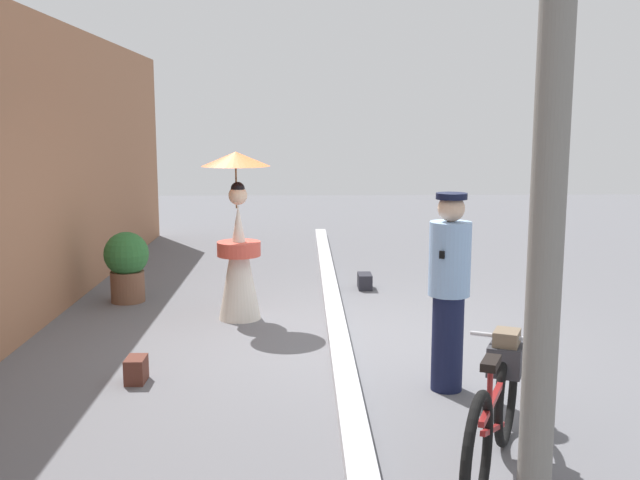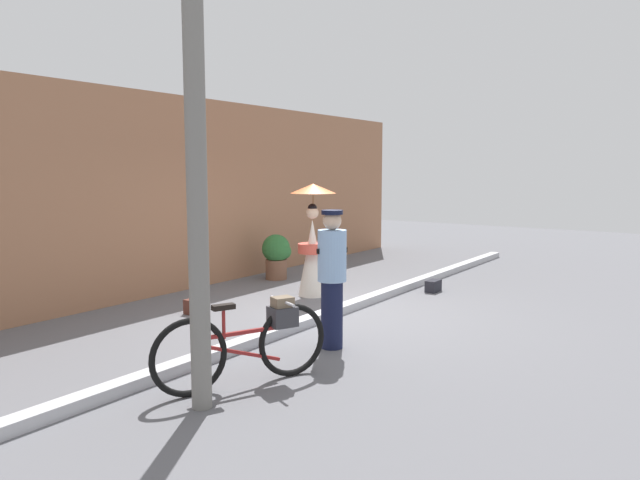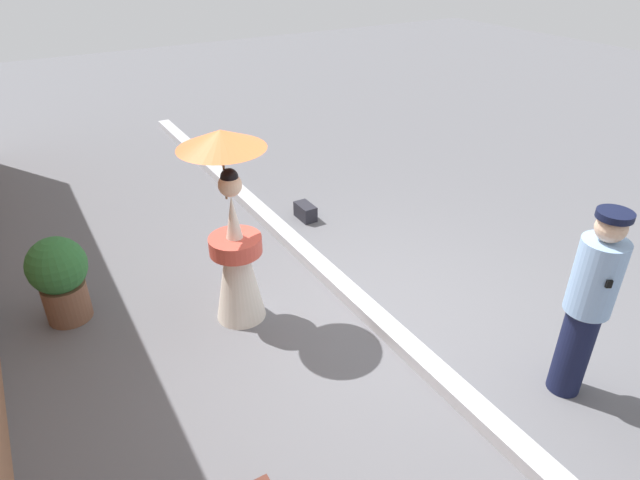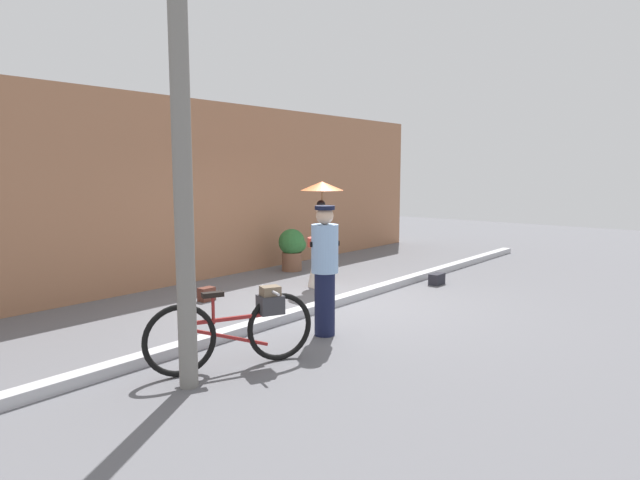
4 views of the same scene
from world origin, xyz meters
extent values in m
plane|color=slate|center=(0.00, 0.00, 0.00)|extent=(30.00, 30.00, 0.00)
cube|color=#9E6B4C|center=(0.00, 3.38, 1.69)|extent=(14.00, 0.40, 3.39)
cube|color=#B2B2B7|center=(0.00, 0.00, 0.06)|extent=(14.00, 0.20, 0.12)
torus|color=black|center=(-2.51, -1.04, 0.38)|extent=(0.71, 0.36, 0.75)
torus|color=black|center=(-3.51, -0.60, 0.38)|extent=(0.71, 0.36, 0.75)
cube|color=maroon|center=(-3.01, -0.82, 0.54)|extent=(0.85, 0.41, 0.04)
cube|color=maroon|center=(-3.01, -0.82, 0.33)|extent=(0.74, 0.35, 0.29)
cylinder|color=maroon|center=(-3.19, -0.74, 0.66)|extent=(0.03, 0.03, 0.31)
cube|color=black|center=(-3.19, -0.74, 0.81)|extent=(0.24, 0.17, 0.05)
cylinder|color=silver|center=(-2.61, -1.00, 0.80)|extent=(0.22, 0.45, 0.03)
cube|color=#333338|center=(-2.61, -1.00, 0.64)|extent=(0.33, 0.31, 0.20)
cube|color=#72604C|center=(-2.61, -1.00, 0.77)|extent=(0.25, 0.23, 0.14)
cylinder|color=#141938|center=(-1.47, -0.84, 0.40)|extent=(0.26, 0.26, 0.81)
cylinder|color=#8CB2E0|center=(-1.47, -0.84, 1.11)|extent=(0.34, 0.34, 0.61)
sphere|color=#D8B293|center=(-1.47, -0.84, 1.53)|extent=(0.22, 0.22, 0.22)
cylinder|color=black|center=(-1.47, -0.84, 1.62)|extent=(0.25, 0.25, 0.05)
cube|color=black|center=(-1.47, -0.84, 1.17)|extent=(0.34, 0.24, 0.06)
cone|color=silver|center=(0.80, 1.07, 0.65)|extent=(0.48, 0.48, 1.30)
cylinder|color=#D14C3D|center=(0.80, 1.07, 0.81)|extent=(0.49, 0.49, 0.16)
sphere|color=beige|center=(0.80, 1.07, 1.41)|extent=(0.21, 0.21, 0.21)
sphere|color=black|center=(0.80, 1.07, 1.48)|extent=(0.16, 0.16, 0.16)
cylinder|color=olive|center=(0.86, 1.10, 1.53)|extent=(0.02, 0.02, 0.55)
cone|color=orange|center=(0.86, 1.10, 1.81)|extent=(0.77, 0.77, 0.16)
cylinder|color=brown|center=(1.63, 2.54, 0.19)|extent=(0.42, 0.42, 0.38)
sphere|color=#2D6B33|center=(1.63, 2.54, 0.60)|extent=(0.55, 0.55, 0.55)
sphere|color=#2D6B33|center=(1.77, 2.45, 0.54)|extent=(0.30, 0.30, 0.30)
cube|color=#592D23|center=(-1.23, 1.79, 0.11)|extent=(0.25, 0.16, 0.22)
cube|color=#47241C|center=(-1.23, 1.74, 0.16)|extent=(0.22, 0.06, 0.08)
cube|color=#26262D|center=(2.27, -0.48, 0.10)|extent=(0.33, 0.18, 0.20)
cube|color=black|center=(2.27, -0.53, 0.15)|extent=(0.28, 0.06, 0.07)
cylinder|color=slate|center=(-3.62, -0.88, 2.40)|extent=(0.18, 0.18, 4.80)
camera|label=1|loc=(-7.23, 0.36, 2.20)|focal=40.70mm
camera|label=2|loc=(-7.16, -4.63, 2.11)|focal=33.03mm
camera|label=3|loc=(-3.26, 2.58, 3.33)|focal=30.32mm
camera|label=4|loc=(-6.78, -5.11, 2.08)|focal=30.92mm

